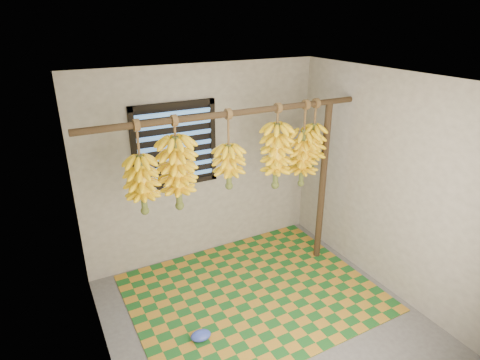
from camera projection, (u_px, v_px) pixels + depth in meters
floor at (265, 320)px, 4.11m from camera, size 3.00×3.00×0.01m
ceiling at (272, 81)px, 3.18m from camera, size 3.00×3.00×0.01m
wall_back at (203, 165)px, 4.87m from camera, size 3.00×0.01×2.40m
wall_left at (97, 260)px, 2.99m from camera, size 0.01×3.00×2.40m
wall_right at (388, 185)px, 4.29m from camera, size 0.01×3.00×2.40m
window at (175, 146)px, 4.58m from camera, size 1.00×0.04×1.00m
hanging_pole at (233, 113)px, 3.91m from camera, size 3.00×0.06×0.06m
support_post at (322, 185)px, 4.81m from camera, size 0.08×0.08×2.00m
woven_mat at (253, 292)px, 4.50m from camera, size 2.64×2.13×0.01m
plastic_bag at (201, 336)px, 3.83m from camera, size 0.21×0.16×0.08m
banana_bunch_a at (142, 185)px, 3.72m from camera, size 0.30×0.30×0.91m
banana_bunch_b at (178, 173)px, 3.85m from camera, size 0.34×0.34×0.94m
banana_bunch_c at (229, 166)px, 4.09m from camera, size 0.31×0.31×0.83m
banana_bunch_d at (276, 156)px, 4.33m from camera, size 0.32×0.32×0.94m
banana_bunch_e at (302, 158)px, 4.52m from camera, size 0.35×0.35×0.99m
banana_bunch_f at (313, 147)px, 4.54m from camera, size 0.27×0.27×0.83m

